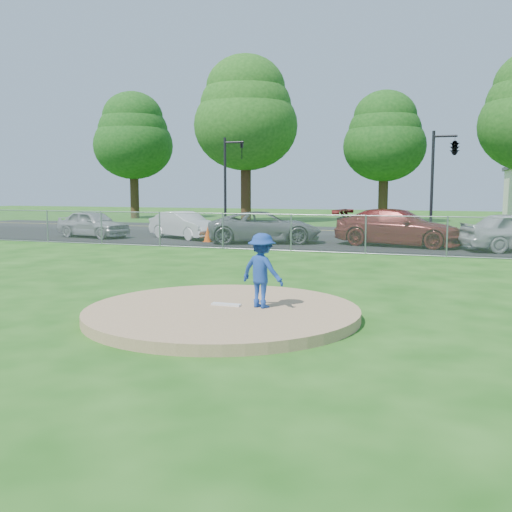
# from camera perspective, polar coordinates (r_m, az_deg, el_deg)

# --- Properties ---
(ground) EXTENTS (120.00, 120.00, 0.00)m
(ground) POSITION_cam_1_polar(r_m,az_deg,el_deg) (20.80, 7.32, -0.31)
(ground) COLOR #184D11
(ground) RESTS_ON ground
(pitchers_mound) EXTENTS (5.40, 5.40, 0.20)m
(pitchers_mound) POSITION_cam_1_polar(r_m,az_deg,el_deg) (11.32, -3.37, -5.65)
(pitchers_mound) COLOR #A17E58
(pitchers_mound) RESTS_ON ground
(pitching_rubber) EXTENTS (0.60, 0.15, 0.04)m
(pitching_rubber) POSITION_cam_1_polar(r_m,az_deg,el_deg) (11.47, -2.99, -4.87)
(pitching_rubber) COLOR white
(pitching_rubber) RESTS_ON pitchers_mound
(chain_link_fence) EXTENTS (40.00, 0.06, 1.50)m
(chain_link_fence) POSITION_cam_1_polar(r_m,az_deg,el_deg) (22.67, 8.40, 2.16)
(chain_link_fence) COLOR gray
(chain_link_fence) RESTS_ON ground
(parking_lot) EXTENTS (50.00, 8.00, 0.01)m
(parking_lot) POSITION_cam_1_polar(r_m,az_deg,el_deg) (27.15, 10.19, 1.29)
(parking_lot) COLOR black
(parking_lot) RESTS_ON ground
(street) EXTENTS (60.00, 7.00, 0.01)m
(street) POSITION_cam_1_polar(r_m,az_deg,el_deg) (34.55, 12.18, 2.38)
(street) COLOR black
(street) RESTS_ON ground
(tree_far_left) EXTENTS (6.72, 6.72, 10.74)m
(tree_far_left) POSITION_cam_1_polar(r_m,az_deg,el_deg) (50.76, -12.19, 11.69)
(tree_far_left) COLOR #342213
(tree_far_left) RESTS_ON ground
(tree_left) EXTENTS (7.84, 7.84, 12.53)m
(tree_left) POSITION_cam_1_polar(r_m,az_deg,el_deg) (44.31, -1.04, 14.13)
(tree_left) COLOR #362013
(tree_left) RESTS_ON ground
(tree_center) EXTENTS (6.16, 6.16, 9.84)m
(tree_center) POSITION_cam_1_polar(r_m,az_deg,el_deg) (44.68, 12.74, 11.62)
(tree_center) COLOR #362513
(tree_center) RESTS_ON ground
(traffic_signal_left) EXTENTS (1.28, 0.20, 5.60)m
(traffic_signal_left) POSITION_cam_1_polar(r_m,az_deg,el_deg) (34.75, -2.74, 8.09)
(traffic_signal_left) COLOR black
(traffic_signal_left) RESTS_ON ground
(traffic_signal_center) EXTENTS (1.42, 2.48, 5.60)m
(traffic_signal_center) POSITION_cam_1_polar(r_m,az_deg,el_deg) (32.26, 19.05, 10.06)
(traffic_signal_center) COLOR black
(traffic_signal_center) RESTS_ON ground
(pitcher) EXTENTS (1.07, 0.82, 1.47)m
(pitcher) POSITION_cam_1_polar(r_m,az_deg,el_deg) (11.17, 0.60, -1.46)
(pitcher) COLOR navy
(pitcher) RESTS_ON pitchers_mound
(traffic_cone) EXTENTS (0.39, 0.39, 0.76)m
(traffic_cone) POSITION_cam_1_polar(r_m,az_deg,el_deg) (27.33, -4.85, 2.22)
(traffic_cone) COLOR #FF530D
(traffic_cone) RESTS_ON parking_lot
(parked_car_silver) EXTENTS (4.41, 2.50, 1.42)m
(parked_car_silver) POSITION_cam_1_polar(r_m,az_deg,el_deg) (31.01, -15.97, 3.12)
(parked_car_silver) COLOR #A8A8AC
(parked_car_silver) RESTS_ON parking_lot
(parked_car_white) EXTENTS (4.39, 3.06, 1.37)m
(parked_car_white) POSITION_cam_1_polar(r_m,az_deg,el_deg) (29.34, -7.21, 3.09)
(parked_car_white) COLOR silver
(parked_car_white) RESTS_ON parking_lot
(parked_car_gray) EXTENTS (5.78, 3.99, 1.47)m
(parked_car_gray) POSITION_cam_1_polar(r_m,az_deg,el_deg) (26.81, 0.88, 2.91)
(parked_car_gray) COLOR slate
(parked_car_gray) RESTS_ON parking_lot
(parked_car_darkred) EXTENTS (5.92, 3.20, 1.63)m
(parked_car_darkred) POSITION_cam_1_polar(r_m,az_deg,el_deg) (26.11, 14.03, 2.79)
(parked_car_darkred) COLOR maroon
(parked_car_darkred) RESTS_ON parking_lot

